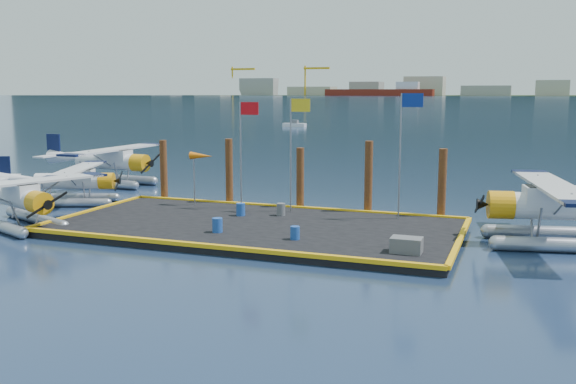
% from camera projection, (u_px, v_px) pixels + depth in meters
% --- Properties ---
extents(ground, '(4000.00, 4000.00, 0.00)m').
position_uv_depth(ground, '(256.00, 232.00, 32.32)').
color(ground, '#192F4B').
rests_on(ground, ground).
extents(dock, '(20.00, 10.00, 0.40)m').
position_uv_depth(dock, '(256.00, 228.00, 32.29)').
color(dock, black).
rests_on(dock, ground).
extents(dock_bumpers, '(20.25, 10.25, 0.18)m').
position_uv_depth(dock_bumpers, '(256.00, 222.00, 32.24)').
color(dock_bumpers, '#EDAC0D').
rests_on(dock_bumpers, dock).
extents(seaplane_a, '(8.56, 9.03, 3.28)m').
position_uv_depth(seaplane_a, '(18.00, 201.00, 32.99)').
color(seaplane_a, '#9599A3').
rests_on(seaplane_a, ground).
extents(seaplane_b, '(7.90, 8.37, 3.02)m').
position_uv_depth(seaplane_b, '(72.00, 183.00, 39.89)').
color(seaplane_b, '#9599A3').
rests_on(seaplane_b, ground).
extents(seaplane_c, '(9.50, 10.46, 3.73)m').
position_uv_depth(seaplane_c, '(110.00, 164.00, 47.80)').
color(seaplane_c, '#9599A3').
rests_on(seaplane_c, ground).
extents(seaplane_d, '(9.85, 10.73, 3.80)m').
position_uv_depth(seaplane_d, '(562.00, 211.00, 29.04)').
color(seaplane_d, '#9599A3').
rests_on(seaplane_d, ground).
extents(drum_0, '(0.48, 0.48, 0.67)m').
position_uv_depth(drum_0, '(241.00, 209.00, 34.31)').
color(drum_0, '#1C479D').
rests_on(drum_0, dock).
extents(drum_1, '(0.43, 0.43, 0.60)m').
position_uv_depth(drum_1, '(295.00, 233.00, 28.82)').
color(drum_1, '#1C479D').
rests_on(drum_1, dock).
extents(drum_3, '(0.49, 0.49, 0.68)m').
position_uv_depth(drum_3, '(217.00, 225.00, 30.28)').
color(drum_3, '#1C479D').
rests_on(drum_3, dock).
extents(drum_5, '(0.47, 0.47, 0.66)m').
position_uv_depth(drum_5, '(281.00, 209.00, 34.35)').
color(drum_5, '#56575B').
rests_on(drum_5, dock).
extents(crate, '(1.28, 0.85, 0.64)m').
position_uv_depth(crate, '(406.00, 245.00, 26.47)').
color(crate, '#56575B').
rests_on(crate, dock).
extents(flagpole_red, '(1.14, 0.08, 6.00)m').
position_uv_depth(flagpole_red, '(244.00, 138.00, 35.93)').
color(flagpole_red, gray).
rests_on(flagpole_red, dock).
extents(flagpole_yellow, '(1.14, 0.08, 6.20)m').
position_uv_depth(flagpole_yellow, '(294.00, 137.00, 34.90)').
color(flagpole_yellow, gray).
rests_on(flagpole_yellow, dock).
extents(flagpole_blue, '(1.14, 0.08, 6.50)m').
position_uv_depth(flagpole_blue, '(404.00, 137.00, 32.82)').
color(flagpole_blue, gray).
rests_on(flagpole_blue, dock).
extents(windsock, '(1.40, 0.44, 3.12)m').
position_uv_depth(windsock, '(201.00, 157.00, 37.05)').
color(windsock, gray).
rests_on(windsock, dock).
extents(piling_0, '(0.44, 0.44, 4.00)m').
position_uv_depth(piling_0, '(164.00, 172.00, 39.91)').
color(piling_0, '#421E13').
rests_on(piling_0, ground).
extents(piling_1, '(0.44, 0.44, 4.20)m').
position_uv_depth(piling_1, '(229.00, 174.00, 38.36)').
color(piling_1, '#421E13').
rests_on(piling_1, ground).
extents(piling_2, '(0.44, 0.44, 3.80)m').
position_uv_depth(piling_2, '(300.00, 181.00, 36.86)').
color(piling_2, '#421E13').
rests_on(piling_2, ground).
extents(piling_3, '(0.44, 0.44, 4.30)m').
position_uv_depth(piling_3, '(368.00, 180.00, 35.45)').
color(piling_3, '#421E13').
rests_on(piling_3, ground).
extents(piling_4, '(0.44, 0.44, 4.00)m').
position_uv_depth(piling_4, '(442.00, 186.00, 34.11)').
color(piling_4, '#421E13').
rests_on(piling_4, ground).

